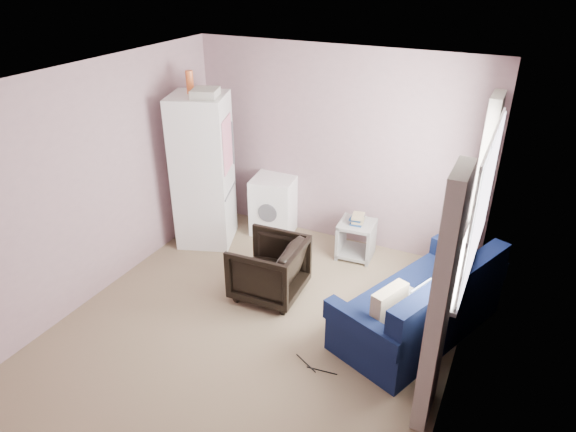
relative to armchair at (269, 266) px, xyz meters
The scene contains 8 objects.
room 1.04m from the armchair, 71.73° to the right, with size 3.84×4.24×2.54m.
armchair is the anchor object (origin of this frame).
fridge 1.64m from the armchair, 150.23° to the left, with size 0.85×0.85×2.21m.
washing_machine 1.49m from the armchair, 114.76° to the left, with size 0.62×0.62×0.78m.
side_table 1.34m from the armchair, 63.17° to the left, with size 0.46×0.46×0.58m.
sofa 1.68m from the armchair, ahead, with size 1.48×2.04×0.83m.
window_dressing 2.08m from the armchair, ahead, with size 0.17×2.62×2.18m.
floor_cables 1.30m from the armchair, 42.90° to the right, with size 0.45×0.15×0.01m.
Camera 1 is at (2.10, -3.64, 3.42)m, focal length 32.00 mm.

